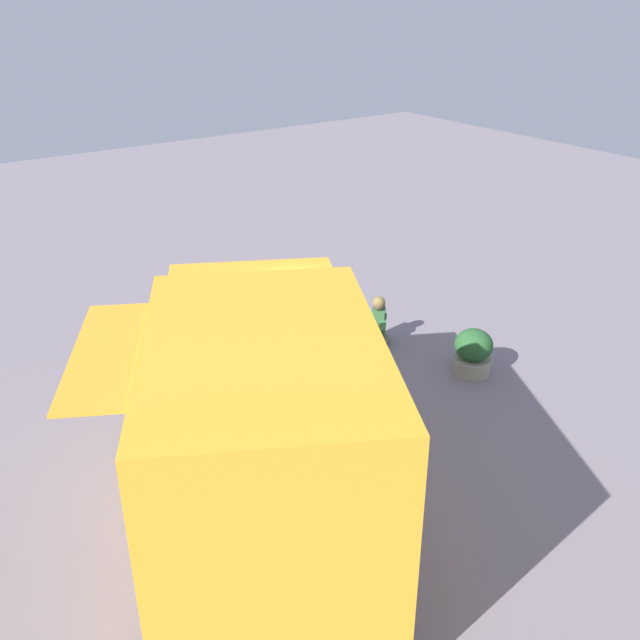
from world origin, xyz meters
name	(u,v)px	position (x,y,z in m)	size (l,w,h in m)	color
ground_plane	(275,486)	(0.00, 0.00, 0.00)	(40.00, 40.00, 0.00)	gray
food_truck	(263,424)	(0.35, 0.39, 1.27)	(4.43, 5.34, 2.63)	#F6AC28
person_customer	(378,325)	(-3.50, -2.25, 0.33)	(0.71, 0.72, 0.84)	#686451
planter_flowering_near	(473,352)	(-4.05, -0.58, 0.37)	(0.62, 0.62, 0.75)	#9E9C86
planter_flowering_far	(252,328)	(-1.67, -3.36, 0.35)	(0.46, 0.46, 0.66)	beige
trash_bin	(116,336)	(0.39, -4.16, 0.47)	(0.49, 0.49, 0.94)	#194B35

